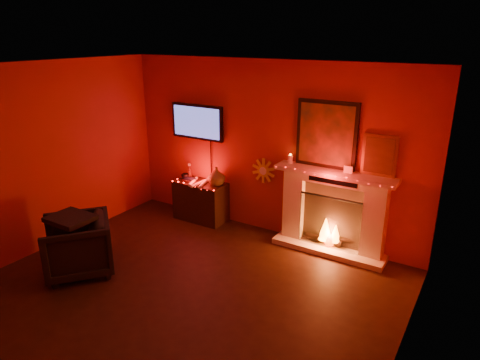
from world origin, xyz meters
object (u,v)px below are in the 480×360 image
at_px(console_table, 202,198).
at_px(armchair, 78,246).
at_px(tv, 197,122).
at_px(sunburst_clock, 263,171).
at_px(fireplace, 333,204).

relative_size(console_table, armchair, 1.15).
xyz_separation_m(tv, armchair, (-0.19, -2.43, -1.26)).
relative_size(sunburst_clock, armchair, 0.47).
height_order(sunburst_clock, armchair, sunburst_clock).
bearing_deg(console_table, sunburst_clock, 11.59).
height_order(fireplace, armchair, fireplace).
bearing_deg(sunburst_clock, fireplace, -4.37).
bearing_deg(sunburst_clock, armchair, -120.38).
xyz_separation_m(console_table, armchair, (-0.38, -2.24, -0.00)).
bearing_deg(armchair, fireplace, 81.10).
distance_m(tv, sunburst_clock, 1.41).
height_order(fireplace, sunburst_clock, fireplace).
relative_size(tv, sunburst_clock, 3.10).
bearing_deg(tv, console_table, -45.21).
bearing_deg(sunburst_clock, tv, -178.76).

